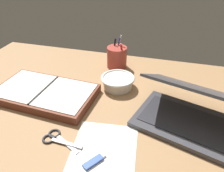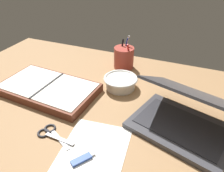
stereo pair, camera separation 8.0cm
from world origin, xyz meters
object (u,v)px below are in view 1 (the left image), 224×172
(laptop, at_px, (187,110))
(scissors, at_px, (55,138))
(pen_cup, at_px, (117,57))
(planner, at_px, (45,93))
(bowl, at_px, (118,81))

(laptop, height_order, scissors, laptop)
(laptop, relative_size, scissors, 2.76)
(pen_cup, bearing_deg, laptop, -44.82)
(laptop, bearing_deg, planner, -163.07)
(bowl, bearing_deg, planner, -150.90)
(laptop, height_order, bowl, laptop)
(pen_cup, relative_size, scissors, 1.13)
(bowl, relative_size, planner, 0.36)
(planner, bearing_deg, laptop, 3.95)
(scissors, bearing_deg, planner, 141.66)
(scissors, bearing_deg, laptop, 41.41)
(bowl, height_order, scissors, bowl)
(bowl, distance_m, pen_cup, 0.18)
(bowl, height_order, pen_cup, pen_cup)
(pen_cup, xyz_separation_m, scissors, (-0.07, -0.51, -0.05))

